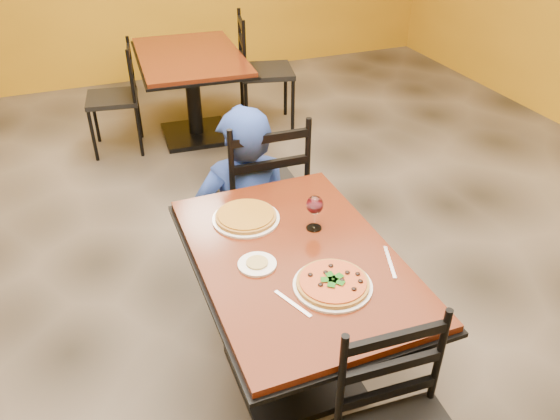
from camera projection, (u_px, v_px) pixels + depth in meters
name	position (u px, v px, depth m)	size (l,w,h in m)	color
floor	(259.00, 309.00, 3.10)	(7.00, 8.00, 0.01)	black
table_main	(295.00, 289.00, 2.41)	(0.83, 1.23, 0.75)	#551A0D
table_second	(192.00, 76.00, 4.69)	(0.95, 1.34, 0.75)	#551A0D
chair_main_far	(259.00, 191.00, 3.19)	(0.46, 0.46, 1.03)	black
chair_second_left	(112.00, 99.00, 4.54)	(0.41, 0.41, 0.90)	black
chair_second_right	(266.00, 72.00, 4.92)	(0.46, 0.46, 1.02)	black
diner	(244.00, 197.00, 3.08)	(0.56, 0.37, 1.09)	navy
plate_main	(333.00, 286.00, 2.13)	(0.31, 0.31, 0.01)	white
pizza_main	(333.00, 282.00, 2.12)	(0.28, 0.28, 0.02)	maroon
plate_far	(246.00, 219.00, 2.52)	(0.31, 0.31, 0.01)	white
pizza_far	(246.00, 216.00, 2.51)	(0.28, 0.28, 0.02)	#B69223
side_plate	(257.00, 264.00, 2.24)	(0.16, 0.16, 0.01)	white
dip	(257.00, 262.00, 2.24)	(0.09, 0.09, 0.01)	tan
wine_glass	(315.00, 211.00, 2.42)	(0.08, 0.08, 0.18)	white
fork	(293.00, 304.00, 2.05)	(0.01, 0.19, 0.00)	silver
knife	(390.00, 262.00, 2.26)	(0.01, 0.21, 0.00)	silver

